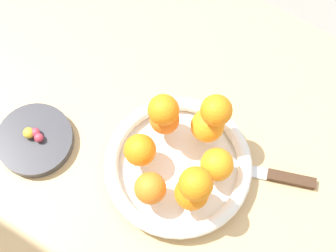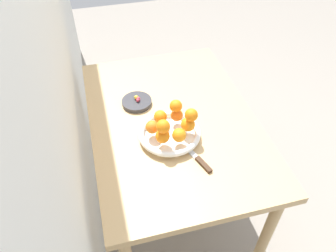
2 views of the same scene
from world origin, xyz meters
name	(u,v)px [view 1 (image 1 of 2)]	position (x,y,z in m)	size (l,w,h in m)	color
ground_plane	(151,209)	(0.00, 0.00, 0.00)	(6.00, 6.00, 0.00)	gray
dining_table	(142,138)	(0.00, 0.00, 0.65)	(1.10, 0.76, 0.74)	tan
fruit_bowl	(178,166)	(-0.11, 0.04, 0.76)	(0.27, 0.27, 0.04)	white
candy_dish	(35,140)	(0.15, 0.14, 0.75)	(0.15, 0.15, 0.02)	#333338
orange_0	(192,193)	(-0.17, 0.09, 0.81)	(0.06, 0.06, 0.06)	orange
orange_1	(217,164)	(-0.18, 0.02, 0.81)	(0.06, 0.06, 0.06)	orange
orange_2	(207,126)	(-0.13, -0.03, 0.81)	(0.06, 0.06, 0.06)	orange
orange_3	(165,119)	(-0.05, -0.01, 0.81)	(0.06, 0.06, 0.06)	orange
orange_4	(140,150)	(-0.05, 0.07, 0.81)	(0.06, 0.06, 0.06)	orange
orange_5	(150,188)	(-0.10, 0.12, 0.81)	(0.06, 0.06, 0.06)	orange
orange_6	(196,184)	(-0.17, 0.09, 0.87)	(0.06, 0.06, 0.06)	orange
orange_7	(216,110)	(-0.13, -0.04, 0.87)	(0.06, 0.06, 0.06)	orange
orange_8	(164,109)	(-0.06, 0.00, 0.86)	(0.06, 0.06, 0.06)	orange
candy_ball_0	(35,132)	(0.15, 0.13, 0.77)	(0.02, 0.02, 0.02)	#C6384C
candy_ball_1	(28,132)	(0.16, 0.14, 0.77)	(0.02, 0.02, 0.02)	#472819
candy_ball_2	(29,133)	(0.16, 0.14, 0.77)	(0.02, 0.02, 0.02)	gold
candy_ball_3	(39,138)	(0.14, 0.14, 0.77)	(0.02, 0.02, 0.02)	#C6384C
knife	(258,173)	(-0.25, -0.03, 0.75)	(0.25, 0.11, 0.01)	#3F2819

